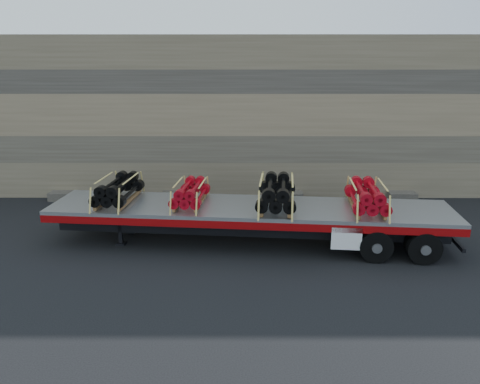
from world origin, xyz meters
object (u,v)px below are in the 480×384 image
object	(u,v)px
bundle_midrear	(276,194)
bundle_midfront	(190,194)
bundle_rear	(367,197)
bundle_front	(118,190)
trailer	(249,224)

from	to	relation	value
bundle_midrear	bundle_midfront	bearing A→B (deg)	180.00
bundle_midfront	bundle_midrear	size ratio (longest dim) A/B	0.82
bundle_midrear	bundle_rear	distance (m)	2.92
bundle_front	trailer	bearing A→B (deg)	-0.00
trailer	bundle_rear	bearing A→B (deg)	0.00
trailer	bundle_front	world-z (taller)	bundle_front
bundle_front	bundle_rear	distance (m)	8.30
trailer	bundle_midfront	world-z (taller)	bundle_midfront
bundle_front	bundle_midrear	world-z (taller)	bundle_midrear
bundle_midrear	bundle_rear	world-z (taller)	bundle_midrear
bundle_front	bundle_midrear	bearing A→B (deg)	0.00
trailer	bundle_midrear	distance (m)	1.42
trailer	bundle_front	xyz separation A→B (m)	(-4.47, 0.42, 1.07)
trailer	bundle_front	bearing A→B (deg)	180.00
bundle_midfront	bundle_rear	size ratio (longest dim) A/B	0.88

